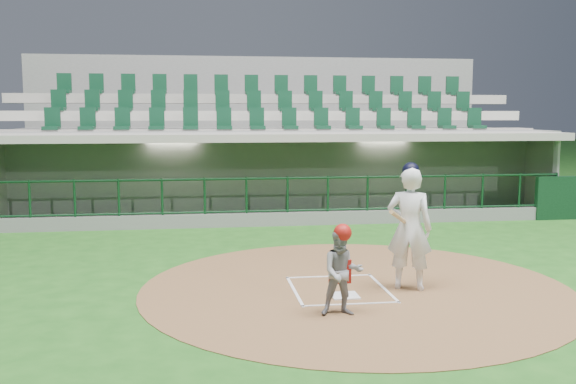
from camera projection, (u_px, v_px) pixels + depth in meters
name	position (u px, v px, depth m)	size (l,w,h in m)	color
ground	(335.00, 285.00, 10.94)	(120.00, 120.00, 0.00)	#1B4F16
dirt_circle	(355.00, 287.00, 10.78)	(7.20, 7.20, 0.01)	brown
home_plate	(345.00, 296.00, 10.25)	(0.43, 0.43, 0.02)	silver
batter_box_chalk	(339.00, 289.00, 10.64)	(1.55, 1.80, 0.01)	white
dugout_structure	(283.00, 182.00, 18.53)	(16.40, 3.70, 3.00)	gray
seating_deck	(267.00, 158.00, 21.49)	(17.00, 6.72, 5.15)	slate
batter	(409.00, 227.00, 10.57)	(0.98, 1.02, 2.12)	white
catcher	(342.00, 271.00, 9.23)	(0.64, 0.52, 1.34)	gray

